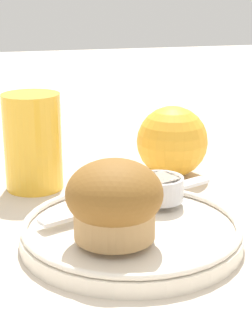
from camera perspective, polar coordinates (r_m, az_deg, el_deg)
The scene contains 8 objects.
ground_plane at distance 0.53m, azimuth 0.02°, elevation -6.61°, with size 3.00×3.00×0.00m, color beige.
plate at distance 0.51m, azimuth 0.63°, elevation -6.46°, with size 0.20×0.20×0.02m.
muffin at distance 0.46m, azimuth -1.19°, elevation -3.36°, with size 0.08×0.08×0.07m.
cream_ramekin at distance 0.55m, azimuth 3.43°, elevation -1.97°, with size 0.05×0.05×0.02m.
berry_pair at distance 0.52m, azimuth -2.35°, elevation -3.72°, with size 0.03×0.01×0.01m.
butter_knife at distance 0.55m, azimuth 0.52°, elevation -3.20°, with size 0.19×0.09×0.00m.
orange_fruit at distance 0.67m, azimuth 4.71°, elevation 2.69°, with size 0.08×0.08×0.08m.
juice_glass at distance 0.63m, azimuth -9.45°, elevation 2.63°, with size 0.06×0.06×0.11m.
Camera 1 is at (-0.12, -0.46, 0.22)m, focal length 60.00 mm.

